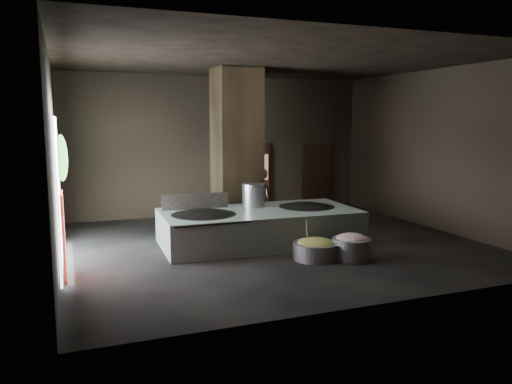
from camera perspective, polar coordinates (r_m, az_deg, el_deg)
name	(u,v)px	position (r m, az deg, el deg)	size (l,w,h in m)	color
floor	(273,246)	(12.63, 1.92, -6.13)	(10.00, 9.00, 0.10)	black
ceiling	(274,58)	(12.32, 2.03, 15.07)	(10.00, 9.00, 0.10)	black
back_wall	(219,146)	(16.54, -4.22, 5.31)	(10.00, 0.10, 4.50)	black
front_wall	(384,172)	(8.28, 14.37, 2.24)	(10.00, 0.10, 4.50)	black
left_wall	(51,160)	(11.30, -22.38, 3.40)	(0.10, 9.00, 4.50)	black
right_wall	(438,150)	(14.97, 20.12, 4.54)	(0.10, 9.00, 4.50)	black
pillar	(237,150)	(13.93, -2.23, 4.80)	(1.20, 1.20, 4.50)	black
hearth_platform	(259,227)	(12.57, 0.39, -3.98)	(4.87, 2.33, 0.85)	silver
platform_cap	(259,211)	(12.49, 0.39, -2.22)	(4.76, 2.28, 0.03)	black
wok_left	(204,218)	(12.01, -5.98, -3.00)	(1.53, 1.53, 0.42)	black
wok_left_rim	(204,215)	(12.00, -5.99, -2.68)	(1.57, 1.57, 0.05)	black
wok_right	(307,210)	(13.09, 5.82, -2.07)	(1.43, 1.43, 0.40)	black
wok_right_rim	(307,207)	(13.08, 5.83, -1.77)	(1.46, 1.46, 0.05)	black
stock_pot	(254,196)	(12.96, -0.29, -0.43)	(0.59, 0.59, 0.63)	#B4B6BD
splash_guard	(195,202)	(12.72, -6.94, -1.11)	(1.69, 0.06, 0.42)	black
cook	(261,197)	(14.57, 0.63, -0.59)	(0.62, 0.40, 1.70)	brown
veg_basin	(316,251)	(11.28, 6.83, -6.68)	(1.02, 1.02, 0.38)	gray
veg_fill	(316,244)	(11.24, 6.84, -5.89)	(0.84, 0.84, 0.26)	#7B9E4C
ladle	(307,234)	(11.25, 5.83, -4.80)	(0.03, 0.03, 0.81)	#B4B6BD
meat_basin	(351,249)	(11.38, 10.85, -6.39)	(0.87, 0.87, 0.48)	gray
meat_fill	(352,239)	(11.32, 10.88, -5.35)	(0.72, 0.72, 0.28)	tan
doorway_near	(254,179)	(16.93, -0.19, 1.49)	(1.18, 0.08, 2.38)	black
doorway_near_glow	(258,181)	(16.85, 0.20, 1.29)	(0.75, 0.04, 1.77)	#8C6647
doorway_far	(317,176)	(17.92, 7.01, 1.80)	(1.18, 0.08, 2.38)	black
doorway_far_glow	(319,177)	(18.08, 7.19, 1.70)	(0.89, 0.04, 2.11)	#8C6647
left_opening	(58,189)	(11.56, -21.69, 0.29)	(0.04, 4.20, 3.10)	white
pavilion_sliver	(64,236)	(10.40, -21.14, -4.71)	(0.05, 0.90, 1.70)	maroon
tree_silhouette	(62,158)	(12.59, -21.34, 3.66)	(0.28, 1.10, 1.10)	#194714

